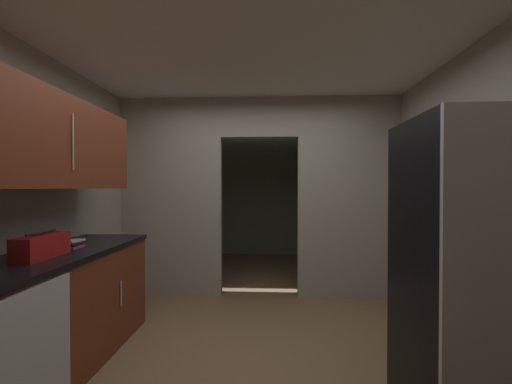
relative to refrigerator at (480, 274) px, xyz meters
The scene contains 10 objects.
ground 1.77m from the refrigerator, 157.51° to the left, with size 20.00×20.00×0.00m, color brown.
kitchen_overhead_slab 2.46m from the refrigerator, 142.34° to the left, with size 4.03×7.34×0.06m, color silver.
kitchen_partition 2.69m from the refrigerator, 121.98° to the left, with size 3.63×0.12×2.60m.
adjoining_room_shell 4.39m from the refrigerator, 108.69° to the left, with size 3.63×2.75×2.60m.
refrigerator is the anchor object (origin of this frame).
lower_cabinet_run 2.94m from the refrigerator, behind, with size 0.66×2.02×0.93m.
dishwasher 2.61m from the refrigerator, behind, with size 0.02×0.56×0.87m.
upper_cabinet_counterside 3.03m from the refrigerator, behind, with size 0.36×1.82×0.70m.
boombox 2.87m from the refrigerator, behind, with size 0.17×0.42×0.19m.
book_stack 2.92m from the refrigerator, 168.12° to the left, with size 0.13×0.17×0.07m.
Camera 1 is at (0.17, -2.51, 1.42)m, focal length 22.45 mm.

